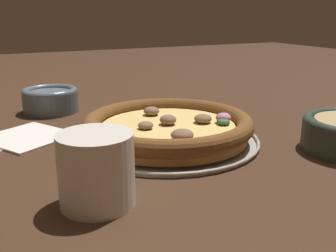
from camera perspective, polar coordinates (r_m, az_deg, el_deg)
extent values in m
plane|color=#3D2616|center=(0.63, 0.00, -2.35)|extent=(3.00, 3.00, 0.00)
cylinder|color=#B7B2A8|center=(0.63, 0.00, -2.10)|extent=(0.28, 0.28, 0.01)
torus|color=#B7B2A8|center=(0.62, 0.00, -1.86)|extent=(0.29, 0.29, 0.01)
cylinder|color=#A86B33|center=(0.62, 0.00, -0.90)|extent=(0.25, 0.25, 0.02)
torus|color=brown|center=(0.62, 0.00, 0.42)|extent=(0.27, 0.27, 0.03)
cylinder|color=#A32D19|center=(0.62, 0.00, -0.06)|extent=(0.22, 0.22, 0.00)
cylinder|color=#EAC670|center=(0.62, 0.00, 0.14)|extent=(0.21, 0.21, 0.00)
ellipsoid|color=#3D6B38|center=(0.62, 8.04, 0.62)|extent=(0.02, 0.02, 0.01)
ellipsoid|color=#C17FA3|center=(0.63, 8.04, 1.18)|extent=(0.03, 0.03, 0.02)
ellipsoid|color=brown|center=(0.63, 5.09, 1.08)|extent=(0.03, 0.03, 0.01)
ellipsoid|color=brown|center=(0.54, 2.07, -1.29)|extent=(0.04, 0.04, 0.02)
ellipsoid|color=brown|center=(0.67, -2.39, 2.20)|extent=(0.04, 0.04, 0.01)
ellipsoid|color=brown|center=(0.61, 0.36, 0.83)|extent=(0.03, 0.03, 0.02)
ellipsoid|color=brown|center=(0.60, -3.27, 0.12)|extent=(0.03, 0.03, 0.01)
cylinder|color=slate|center=(0.84, -16.65, 3.41)|extent=(0.11, 0.11, 0.04)
torus|color=slate|center=(0.84, -16.77, 4.81)|extent=(0.11, 0.11, 0.02)
cylinder|color=silver|center=(0.43, -10.35, -6.24)|extent=(0.08, 0.08, 0.08)
cube|color=white|center=(0.68, -19.71, -1.35)|extent=(0.16, 0.16, 0.01)
cube|color=#B7B7BC|center=(0.67, -21.50, -2.12)|extent=(0.09, 0.11, 0.00)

